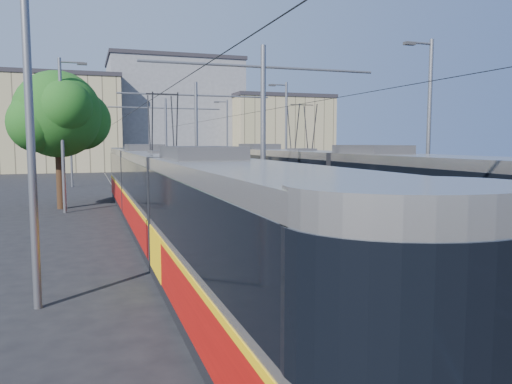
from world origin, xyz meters
name	(u,v)px	position (x,y,z in m)	size (l,w,h in m)	color
ground	(377,301)	(0.00, 0.00, 0.00)	(160.00, 160.00, 0.00)	black
platform	(209,206)	(0.00, 17.00, 0.15)	(4.00, 50.00, 0.30)	gray
tactile_strip_left	(183,205)	(-1.45, 17.00, 0.30)	(0.70, 50.00, 0.01)	gray
tactile_strip_right	(234,203)	(1.45, 17.00, 0.30)	(0.70, 50.00, 0.01)	gray
rails	(209,209)	(0.00, 17.00, 0.02)	(8.71, 70.00, 0.03)	gray
track_arrow	(283,382)	(-3.60, -3.00, 0.01)	(1.20, 5.00, 0.01)	silver
tram_left	(164,195)	(-3.60, 9.13, 1.70)	(2.43, 32.38, 5.50)	black
tram_right	(301,180)	(3.60, 12.50, 1.86)	(2.43, 31.49, 5.50)	black
catenary	(221,125)	(0.00, 14.15, 4.52)	(9.20, 70.00, 7.00)	slate
street_lamps	(193,134)	(0.00, 21.00, 4.18)	(15.18, 38.22, 8.00)	slate
shelter	(230,185)	(0.26, 13.59, 1.59)	(0.74, 1.15, 2.47)	black
tree	(64,116)	(-7.45, 19.98, 5.13)	(5.22, 4.83, 7.59)	#382314
building_left	(55,123)	(-10.00, 60.00, 6.10)	(16.32, 12.24, 12.18)	tan
building_centre	(173,114)	(6.00, 64.00, 7.76)	(18.36, 14.28, 15.50)	gray
building_right	(277,132)	(20.00, 58.00, 5.18)	(14.28, 10.20, 10.33)	tan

